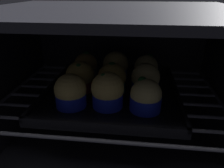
% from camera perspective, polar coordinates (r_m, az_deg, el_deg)
% --- Properties ---
extents(oven_cavity, '(0.59, 0.47, 0.37)m').
position_cam_1_polar(oven_cavity, '(0.60, 0.57, 1.82)').
color(oven_cavity, black).
rests_on(oven_cavity, ground).
extents(oven_rack, '(0.55, 0.42, 0.01)m').
position_cam_1_polar(oven_rack, '(0.58, 0.09, -2.87)').
color(oven_rack, '#51515B').
rests_on(oven_rack, oven_cavity).
extents(baking_tray, '(0.33, 0.33, 0.02)m').
position_cam_1_polar(baking_tray, '(0.57, -0.00, -2.23)').
color(baking_tray, black).
rests_on(baking_tray, oven_rack).
extents(muffin_row0_col0, '(0.07, 0.07, 0.08)m').
position_cam_1_polar(muffin_row0_col0, '(0.49, -10.70, -2.13)').
color(muffin_row0_col0, '#1928B7').
rests_on(muffin_row0_col0, baking_tray).
extents(muffin_row0_col1, '(0.07, 0.07, 0.08)m').
position_cam_1_polar(muffin_row0_col1, '(0.48, -0.93, -1.90)').
color(muffin_row0_col1, '#1928B7').
rests_on(muffin_row0_col1, baking_tray).
extents(muffin_row0_col2, '(0.07, 0.07, 0.07)m').
position_cam_1_polar(muffin_row0_col2, '(0.47, 8.75, -3.33)').
color(muffin_row0_col2, '#1928B7').
rests_on(muffin_row0_col2, baking_tray).
extents(muffin_row1_col0, '(0.07, 0.07, 0.08)m').
position_cam_1_polar(muffin_row1_col0, '(0.56, -8.25, 1.65)').
color(muffin_row1_col0, red).
rests_on(muffin_row1_col0, baking_tray).
extents(muffin_row1_col1, '(0.07, 0.07, 0.08)m').
position_cam_1_polar(muffin_row1_col1, '(0.55, -0.01, 1.31)').
color(muffin_row1_col1, '#0C8C84').
rests_on(muffin_row1_col1, baking_tray).
extents(muffin_row1_col2, '(0.07, 0.07, 0.08)m').
position_cam_1_polar(muffin_row1_col2, '(0.55, 8.66, 1.02)').
color(muffin_row1_col2, '#1928B7').
rests_on(muffin_row1_col2, baking_tray).
extents(muffin_row2_col0, '(0.07, 0.07, 0.08)m').
position_cam_1_polar(muffin_row2_col0, '(0.64, -6.81, 4.43)').
color(muffin_row2_col0, silver).
rests_on(muffin_row2_col0, baking_tray).
extents(muffin_row2_col1, '(0.07, 0.07, 0.08)m').
position_cam_1_polar(muffin_row2_col1, '(0.63, 1.03, 4.55)').
color(muffin_row2_col1, '#1928B7').
rests_on(muffin_row2_col1, baking_tray).
extents(muffin_row2_col2, '(0.07, 0.07, 0.08)m').
position_cam_1_polar(muffin_row2_col2, '(0.63, 8.82, 3.81)').
color(muffin_row2_col2, red).
rests_on(muffin_row2_col2, baking_tray).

